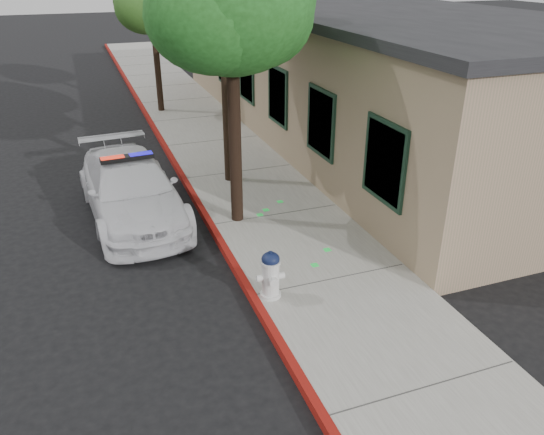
{
  "coord_description": "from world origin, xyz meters",
  "views": [
    {
      "loc": [
        -2.37,
        -7.6,
        5.6
      ],
      "look_at": [
        0.87,
        1.23,
        1.0
      ],
      "focal_mm": 35.19,
      "sensor_mm": 36.0,
      "label": 1
    }
  ],
  "objects": [
    {
      "name": "street_tree_near",
      "position": [
        0.71,
        3.08,
        4.71
      ],
      "size": [
        3.54,
        3.34,
        6.11
      ],
      "rotation": [
        0.0,
        0.0,
        -0.08
      ],
      "color": "black",
      "rests_on": "sidewalk"
    },
    {
      "name": "ground",
      "position": [
        0.0,
        0.0,
        0.0
      ],
      "size": [
        120.0,
        120.0,
        0.0
      ],
      "primitive_type": "plane",
      "color": "black",
      "rests_on": "ground"
    },
    {
      "name": "fire_hydrant",
      "position": [
        0.35,
        -0.13,
        0.6
      ],
      "size": [
        0.52,
        0.45,
        0.9
      ],
      "rotation": [
        0.0,
        0.0,
        -0.09
      ],
      "color": "white",
      "rests_on": "sidewalk"
    },
    {
      "name": "police_car",
      "position": [
        -1.51,
        4.34,
        0.72
      ],
      "size": [
        2.35,
        5.08,
        1.56
      ],
      "rotation": [
        0.0,
        0.0,
        0.07
      ],
      "color": "silver",
      "rests_on": "ground"
    },
    {
      "name": "street_tree_far",
      "position": [
        0.73,
        13.51,
        4.05
      ],
      "size": [
        2.9,
        2.75,
        5.19
      ],
      "rotation": [
        0.0,
        0.0,
        -0.04
      ],
      "color": "black",
      "rests_on": "sidewalk"
    },
    {
      "name": "red_curb",
      "position": [
        0.06,
        3.0,
        0.08
      ],
      "size": [
        0.14,
        60.0,
        0.16
      ],
      "primitive_type": "cube",
      "color": "#9F1A11",
      "rests_on": "ground"
    },
    {
      "name": "clapboard_building",
      "position": [
        6.69,
        9.0,
        2.13
      ],
      "size": [
        7.3,
        20.89,
        4.24
      ],
      "color": "tan",
      "rests_on": "ground"
    },
    {
      "name": "sidewalk",
      "position": [
        1.6,
        3.0,
        0.07
      ],
      "size": [
        3.2,
        60.0,
        0.15
      ],
      "primitive_type": "cube",
      "color": "gray",
      "rests_on": "ground"
    }
  ]
}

